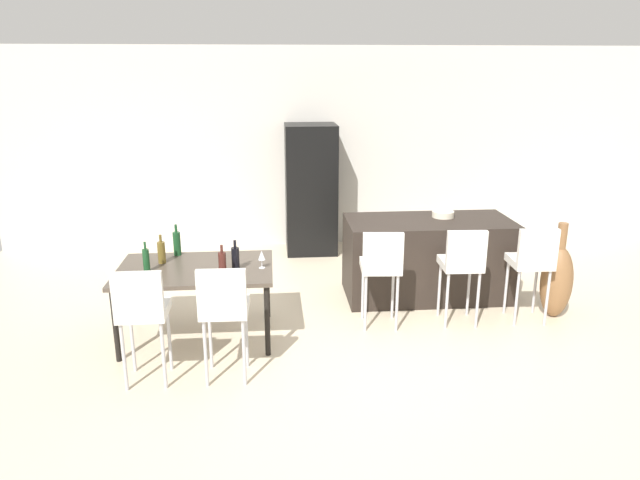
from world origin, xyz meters
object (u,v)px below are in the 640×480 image
Objects in this scene: wine_bottle_far at (177,243)px; wine_bottle_near at (161,252)px; bar_chair_right at (532,259)px; wine_bottle_left at (222,264)px; bar_chair_left at (381,263)px; dining_chair_far at (224,305)px; refrigerator at (311,189)px; wine_bottle_corner at (235,258)px; bar_chair_middle at (462,261)px; fruit_bowl at (443,214)px; kitchen_island at (427,258)px; dining_table at (196,273)px; floor_vase at (557,281)px; wine_bottle_end at (146,260)px; dining_chair_near at (142,308)px; wine_glass_middle at (262,256)px.

wine_bottle_near is at bearing -116.06° from wine_bottle_far.
bar_chair_right is 3.16m from wine_bottle_left.
bar_chair_left and dining_chair_far have the same top height.
wine_bottle_corner is at bearing -107.84° from refrigerator.
bar_chair_middle is 4.13× the size of fruit_bowl.
wine_bottle_far is at bearing -169.88° from kitchen_island.
dining_table is 1.42× the size of floor_vase.
wine_bottle_left reaches higher than fruit_bowl.
wine_bottle_end is (-0.21, -0.50, -0.01)m from wine_bottle_far.
wine_bottle_near is (-3.77, 0.09, 0.15)m from bar_chair_right.
refrigerator is (1.55, 2.35, 0.05)m from wine_bottle_far.
kitchen_island is 1.11m from bar_chair_left.
dining_chair_far is 0.61m from wine_bottle_left.
dining_chair_near is 3.55× the size of wine_bottle_end.
wine_bottle_far is 4.03m from floor_vase.
dining_table is 0.42m from wine_bottle_near.
wine_glass_middle is 2.37m from fruit_bowl.
bar_chair_right is 3.23m from dining_chair_far.
floor_vase is (3.49, 0.46, -0.45)m from wine_bottle_left.
wine_bottle_far is at bearing 176.82° from floor_vase.
wine_bottle_end is 1.70× the size of wine_glass_middle.
bar_chair_left is at bearing -176.86° from floor_vase.
kitchen_island is 6.22× the size of wine_bottle_left.
wine_glass_middle is at bearing 29.85° from wine_bottle_left.
fruit_bowl is (2.97, 0.62, 0.09)m from wine_bottle_far.
bar_chair_right is at bearing 16.87° from dining_chair_far.
refrigerator is (1.76, 2.85, 0.06)m from wine_bottle_end.
kitchen_island is 1.81× the size of bar_chair_right.
refrigerator reaches higher than wine_bottle_left.
wine_glass_middle is (0.87, -0.48, -0.00)m from wine_bottle_far.
wine_bottle_near is (-0.01, 1.03, 0.15)m from dining_chair_near.
floor_vase reaches higher than wine_bottle_corner.
dining_chair_near is (-2.18, -0.94, 0.00)m from bar_chair_left.
fruit_bowl is (2.10, 1.10, 0.09)m from wine_glass_middle.
wine_bottle_end is at bearing 135.07° from dining_chair_far.
wine_glass_middle is (-1.20, -0.15, 0.17)m from bar_chair_left.
fruit_bowl is at bearing 19.31° from wine_bottle_end.
wine_bottle_near is at bearing 178.63° from bar_chair_right.
wine_bottle_near is at bearing 159.17° from wine_bottle_corner.
kitchen_island reaches higher than wine_glass_middle.
bar_chair_right is 0.70× the size of dining_table.
refrigerator is at bearing 101.01° from bar_chair_left.
dining_chair_near reaches higher than floor_vase.
refrigerator reaches higher than wine_glass_middle.
dining_chair_near is at bearing -148.63° from kitchen_island.
bar_chair_left is at bearing 2.49° from dining_table.
wine_bottle_far is (0.12, 0.24, 0.02)m from wine_bottle_near.
fruit_bowl is at bearing 46.44° from bar_chair_left.
wine_bottle_far is (-0.62, 0.52, 0.01)m from wine_bottle_corner.
kitchen_island is 0.87m from bar_chair_middle.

